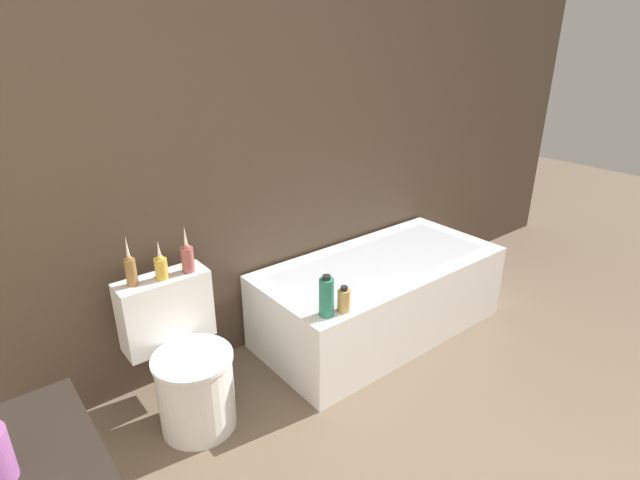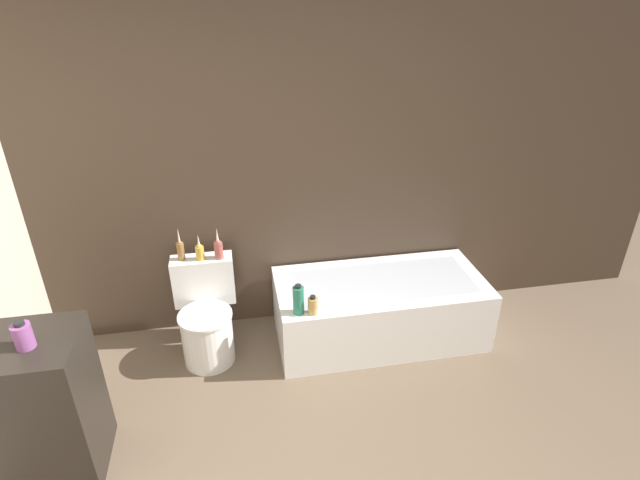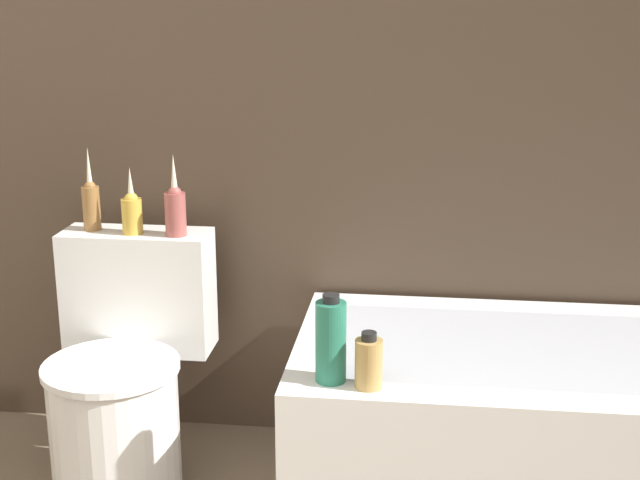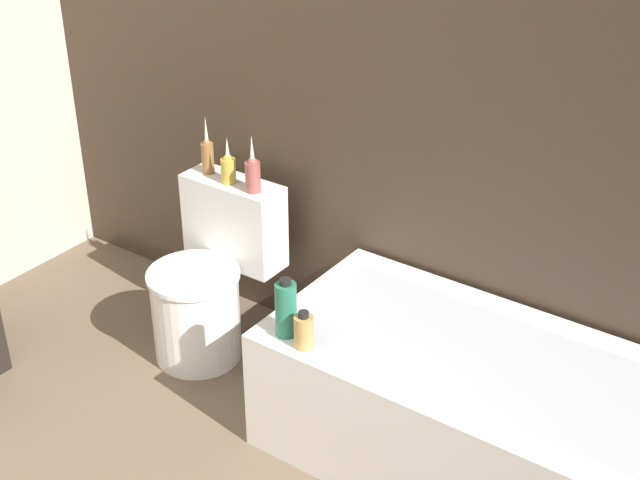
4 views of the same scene
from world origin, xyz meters
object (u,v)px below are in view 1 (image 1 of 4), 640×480
at_px(vase_silver, 161,266).
at_px(shampoo_bottle_tall, 326,297).
at_px(bathtub, 380,295).
at_px(shampoo_bottle_short, 344,300).
at_px(vase_bronze, 187,256).
at_px(toilet, 186,363).
at_px(vase_gold, 131,269).

distance_m(vase_silver, shampoo_bottle_tall, 0.80).
height_order(vase_silver, shampoo_bottle_tall, vase_silver).
xyz_separation_m(bathtub, shampoo_bottle_short, (-0.56, -0.29, 0.30)).
bearing_deg(vase_silver, shampoo_bottle_short, -33.71).
xyz_separation_m(bathtub, vase_silver, (-1.28, 0.19, 0.53)).
bearing_deg(vase_silver, bathtub, -8.28).
distance_m(vase_bronze, shampoo_bottle_tall, 0.70).
xyz_separation_m(toilet, shampoo_bottle_tall, (0.63, -0.30, 0.27)).
xyz_separation_m(bathtub, toilet, (-1.28, 0.03, 0.07)).
height_order(toilet, vase_bronze, vase_bronze).
xyz_separation_m(vase_silver, shampoo_bottle_short, (0.72, -0.48, -0.23)).
bearing_deg(shampoo_bottle_short, bathtub, 27.59).
bearing_deg(bathtub, shampoo_bottle_short, -152.41).
bearing_deg(vase_bronze, shampoo_bottle_short, -38.84).
distance_m(vase_gold, shampoo_bottle_tall, 0.92).
bearing_deg(shampoo_bottle_short, toilet, 155.76).
distance_m(toilet, shampoo_bottle_short, 0.83).
bearing_deg(vase_bronze, toilet, -131.02).
relative_size(vase_silver, shampoo_bottle_short, 1.41).
bearing_deg(toilet, shampoo_bottle_tall, -25.43).
distance_m(toilet, vase_silver, 0.49).
bearing_deg(vase_silver, vase_gold, 169.08).
relative_size(bathtub, shampoo_bottle_short, 11.18).
xyz_separation_m(bathtub, vase_bronze, (-1.15, 0.18, 0.54)).
height_order(toilet, shampoo_bottle_short, toilet).
distance_m(toilet, shampoo_bottle_tall, 0.75).
bearing_deg(shampoo_bottle_short, vase_gold, 149.28).
xyz_separation_m(toilet, vase_gold, (-0.13, 0.18, 0.48)).
bearing_deg(vase_gold, toilet, -54.21).
height_order(vase_gold, shampoo_bottle_short, vase_gold).
bearing_deg(vase_bronze, vase_gold, 173.23).
distance_m(vase_silver, shampoo_bottle_short, 0.90).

